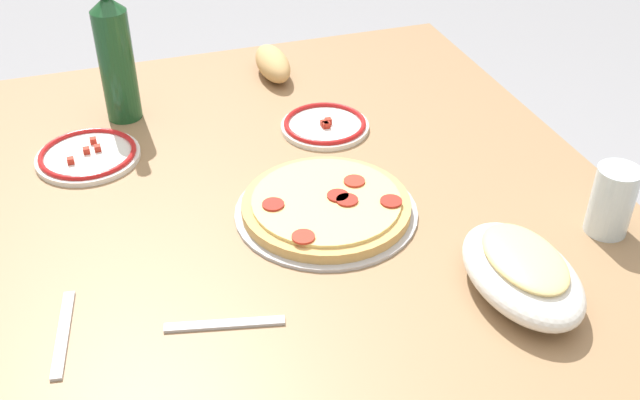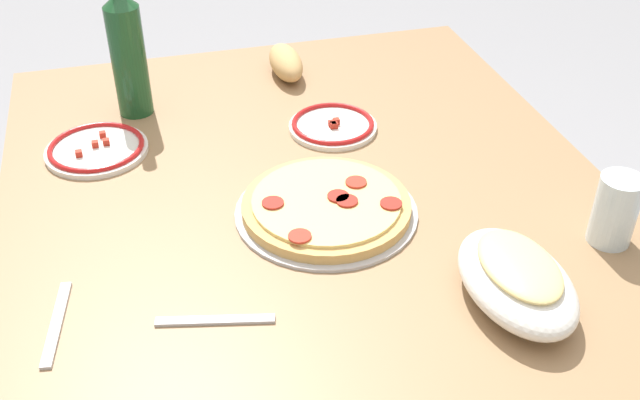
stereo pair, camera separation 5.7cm
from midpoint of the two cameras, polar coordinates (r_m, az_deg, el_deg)
The scene contains 10 objects.
dining_table at distance 1.35m, azimuth 1.21°, elevation -4.46°, with size 1.41×1.07×0.72m.
pepperoni_pizza at distance 1.28m, azimuth 1.82°, elevation -0.65°, with size 0.31×0.31×0.03m.
baked_pasta_dish at distance 1.14m, azimuth 15.97°, elevation -5.68°, with size 0.24×0.15×0.08m.
wine_bottle at distance 1.57m, azimuth -13.23°, elevation 10.78°, with size 0.07×0.07×0.33m.
water_glass at distance 1.29m, azimuth 22.48°, elevation -0.73°, with size 0.07×0.07×0.12m, color silver.
side_plate_near at distance 1.50m, azimuth -15.40°, elevation 3.74°, with size 0.19×0.19×0.02m.
side_plate_far at distance 1.53m, azimuth 2.04°, elevation 5.62°, with size 0.18×0.18×0.02m.
bread_loaf at distance 1.73m, azimuth -1.63°, elevation 10.27°, with size 0.16×0.07×0.06m, color tan.
fork_left at distance 1.10m, azimuth -6.39°, elevation -8.99°, with size 0.17×0.02×0.01m, color #B7B7BC.
fork_right at distance 1.14m, azimuth -17.82°, elevation -8.83°, with size 0.17×0.02×0.01m, color #B7B7BC.
Camera 2 is at (1.00, -0.27, 1.48)m, focal length 42.62 mm.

